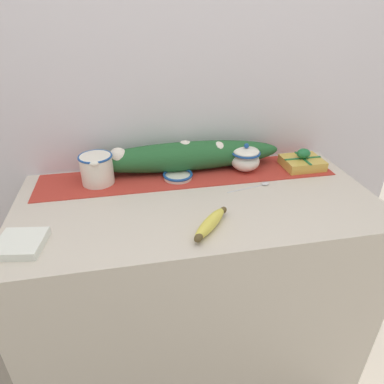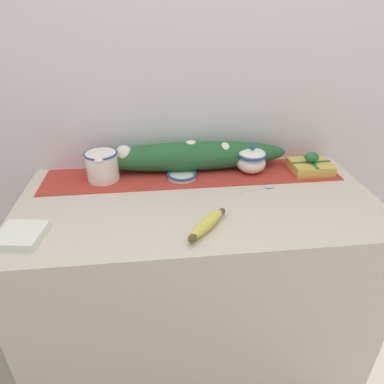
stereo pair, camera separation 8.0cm
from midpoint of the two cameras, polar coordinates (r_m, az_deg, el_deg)
name	(u,v)px [view 1 (the left image)]	position (r m, az deg, el deg)	size (l,w,h in m)	color
ground_plane	(196,365)	(1.85, -0.68, -26.87)	(12.00, 12.00, 0.00)	gray
countertop	(197,295)	(1.49, -0.79, -16.84)	(1.26, 0.61, 0.93)	beige
back_wall	(181,99)	(1.39, -3.50, 15.17)	(2.06, 0.04, 2.40)	silver
table_runner	(188,175)	(1.36, -2.35, 2.81)	(1.15, 0.22, 0.00)	#B23328
cream_pitcher	(97,168)	(1.33, -17.25, 3.78)	(0.12, 0.15, 0.11)	white
sugar_bowl	(246,158)	(1.39, 7.29, 5.56)	(0.12, 0.12, 0.11)	white
small_dish	(178,176)	(1.33, -4.09, 2.72)	(0.12, 0.12, 0.02)	white
banana	(211,223)	(1.04, 1.05, -5.30)	(0.15, 0.17, 0.04)	#DBCC4C
spoon	(261,185)	(1.30, 9.79, 1.20)	(0.18, 0.05, 0.01)	silver
napkin_stack	(20,244)	(1.10, -28.58, -7.60)	(0.13, 0.13, 0.02)	white
gift_box	(302,162)	(1.47, 16.44, 4.86)	(0.16, 0.13, 0.08)	gold
poinsettia_garland	(185,156)	(1.38, -2.77, 6.02)	(0.78, 0.13, 0.12)	#235B2D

